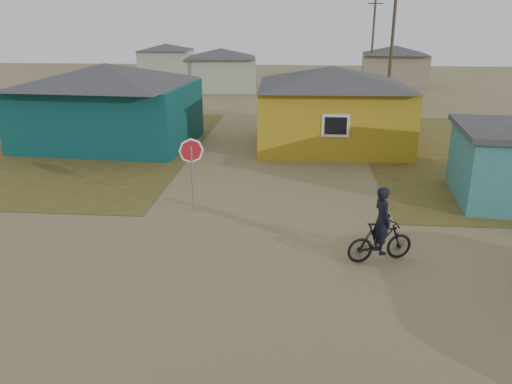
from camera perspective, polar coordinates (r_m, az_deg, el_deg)
ground at (r=12.13m, az=0.08°, el=-10.54°), size 120.00×120.00×0.00m
grass_nw at (r=28.45m, az=-26.91°, el=4.92°), size 20.00×18.00×0.00m
house_teal at (r=26.07m, az=-16.52°, el=9.68°), size 8.93×7.08×4.00m
house_yellow at (r=24.87m, az=8.67°, el=9.70°), size 7.72×6.76×3.90m
house_pale_west at (r=45.22m, az=-4.01°, el=13.88°), size 7.04×6.15×3.60m
house_beige_east at (r=51.48m, az=15.53°, el=13.90°), size 6.95×6.05×3.60m
house_pale_north at (r=58.58m, az=-10.19°, el=14.74°), size 6.28×5.81×3.40m
utility_pole_near at (r=33.03m, az=15.22°, el=15.30°), size 1.40×0.20×8.00m
utility_pole_far at (r=48.98m, az=13.19°, el=16.53°), size 1.40×0.20×8.00m
stop_sign at (r=16.03m, az=-7.37°, el=3.85°), size 0.81×0.06×2.47m
cyclist at (r=13.32m, az=14.07°, el=-4.73°), size 1.87×1.04×2.04m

